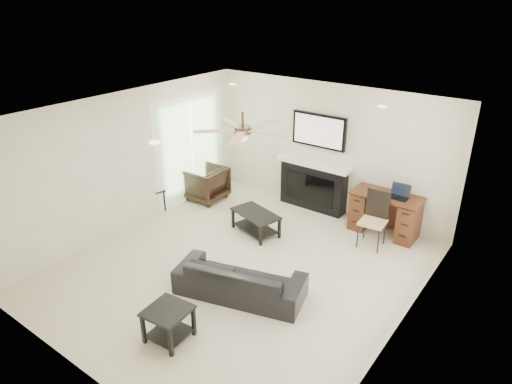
{
  "coord_description": "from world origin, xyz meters",
  "views": [
    {
      "loc": [
        3.81,
        -4.75,
        4.08
      ],
      "look_at": [
        -0.11,
        0.56,
        1.1
      ],
      "focal_mm": 32.0,
      "sensor_mm": 36.0,
      "label": 1
    }
  ],
  "objects_px": {
    "sofa": "(240,278)",
    "coffee_table": "(256,223)",
    "fireplace_unit": "(314,163)",
    "armchair": "(206,183)",
    "desk": "(385,214)"
  },
  "relations": [
    {
      "from": "sofa",
      "to": "coffee_table",
      "type": "distance_m",
      "value": 1.84
    },
    {
      "from": "sofa",
      "to": "fireplace_unit",
      "type": "height_order",
      "value": "fireplace_unit"
    },
    {
      "from": "sofa",
      "to": "armchair",
      "type": "xyz_separation_m",
      "value": [
        -2.6,
        2.15,
        0.08
      ]
    },
    {
      "from": "armchair",
      "to": "desk",
      "type": "distance_m",
      "value": 3.65
    },
    {
      "from": "armchair",
      "to": "sofa",
      "type": "bearing_deg",
      "value": 48.52
    },
    {
      "from": "armchair",
      "to": "desk",
      "type": "relative_size",
      "value": 0.63
    },
    {
      "from": "fireplace_unit",
      "to": "desk",
      "type": "height_order",
      "value": "fireplace_unit"
    },
    {
      "from": "fireplace_unit",
      "to": "sofa",
      "type": "bearing_deg",
      "value": -79.04
    },
    {
      "from": "sofa",
      "to": "fireplace_unit",
      "type": "distance_m",
      "value": 3.23
    },
    {
      "from": "fireplace_unit",
      "to": "desk",
      "type": "bearing_deg",
      "value": -5.28
    },
    {
      "from": "armchair",
      "to": "coffee_table",
      "type": "distance_m",
      "value": 1.79
    },
    {
      "from": "coffee_table",
      "to": "desk",
      "type": "xyz_separation_m",
      "value": [
        1.86,
        1.36,
        0.18
      ]
    },
    {
      "from": "armchair",
      "to": "fireplace_unit",
      "type": "relative_size",
      "value": 0.4
    },
    {
      "from": "coffee_table",
      "to": "fireplace_unit",
      "type": "height_order",
      "value": "fireplace_unit"
    },
    {
      "from": "sofa",
      "to": "fireplace_unit",
      "type": "relative_size",
      "value": 0.97
    }
  ]
}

